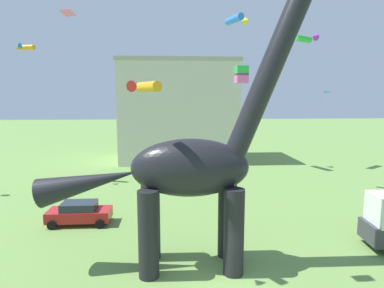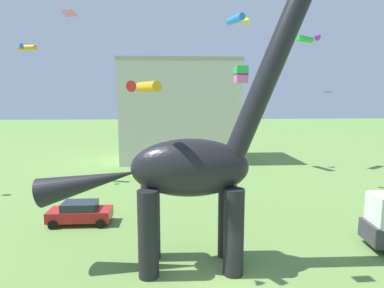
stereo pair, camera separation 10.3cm
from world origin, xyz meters
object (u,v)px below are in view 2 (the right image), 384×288
object	(u,v)px
parked_sedan_left	(80,212)
kite_high_right	(69,13)
kite_mid_center	(144,87)
kite_far_right	(306,38)
kite_high_left	(26,47)
kite_far_left	(328,92)
person_near_flyer	(38,191)
dinosaur_sculpture	(189,168)
kite_apex	(241,74)
person_far_spectator	(145,199)
kite_mid_left	(238,19)

from	to	relation	value
parked_sedan_left	kite_high_right	size ratio (longest dim) A/B	2.17
parked_sedan_left	kite_mid_center	world-z (taller)	kite_mid_center
parked_sedan_left	kite_far_right	xyz separation A→B (m)	(22.01, 16.50, 14.66)
kite_mid_center	kite_high_left	bearing A→B (deg)	124.39
kite_far_left	kite_high_right	bearing A→B (deg)	162.54
parked_sedan_left	person_near_flyer	distance (m)	6.69
kite_mid_center	kite_far_right	bearing A→B (deg)	54.75
dinosaur_sculpture	parked_sedan_left	distance (m)	10.38
kite_far_left	kite_mid_center	size ratio (longest dim) A/B	0.48
kite_high_left	kite_apex	bearing A→B (deg)	-48.36
person_far_spectator	kite_high_left	world-z (taller)	kite_high_left
person_near_flyer	dinosaur_sculpture	bearing A→B (deg)	77.96
kite_far_left	kite_apex	bearing A→B (deg)	-126.33
kite_apex	kite_far_right	bearing A→B (deg)	62.44
kite_far_right	kite_high_right	bearing A→B (deg)	-178.15
kite_high_left	kite_far_left	distance (m)	28.98
person_near_flyer	kite_mid_center	size ratio (longest dim) A/B	1.03
parked_sedan_left	kite_high_left	distance (m)	18.71
person_far_spectator	kite_far_right	size ratio (longest dim) A/B	0.34
kite_mid_center	kite_high_right	xyz separation A→B (m)	(-9.82, 22.98, 8.57)
person_near_flyer	kite_high_right	bearing A→B (deg)	-149.84
parked_sedan_left	kite_high_left	xyz separation A→B (m)	(-7.71, 11.46, 12.62)
kite_high_left	kite_mid_center	bearing A→B (deg)	-55.61
kite_high_right	person_near_flyer	bearing A→B (deg)	-90.22
kite_far_right	kite_apex	bearing A→B (deg)	-117.56
dinosaur_sculpture	kite_apex	bearing A→B (deg)	-39.86
person_far_spectator	kite_high_right	world-z (taller)	kite_high_right
dinosaur_sculpture	kite_far_left	xyz separation A→B (m)	(13.52, 13.76, 3.96)
parked_sedan_left	person_far_spectator	world-z (taller)	parked_sedan_left
person_far_spectator	person_near_flyer	distance (m)	9.00
parked_sedan_left	kite_mid_left	world-z (taller)	kite_mid_left
dinosaur_sculpture	kite_far_left	world-z (taller)	dinosaur_sculpture
dinosaur_sculpture	kite_far_left	size ratio (longest dim) A/B	17.68
dinosaur_sculpture	person_far_spectator	size ratio (longest dim) A/B	14.47
kite_mid_center	kite_high_right	distance (m)	26.42
kite_high_left	kite_high_right	world-z (taller)	kite_high_right
person_far_spectator	kite_mid_left	bearing A→B (deg)	130.61
parked_sedan_left	person_near_flyer	xyz separation A→B (m)	(-4.70, 4.75, 0.26)
kite_far_right	person_near_flyer	bearing A→B (deg)	-156.27
dinosaur_sculpture	kite_high_right	size ratio (longest dim) A/B	7.37
person_near_flyer	kite_mid_center	bearing A→B (deg)	69.55
person_far_spectator	kite_mid_center	distance (m)	13.65
person_near_flyer	kite_apex	xyz separation A→B (m)	(14.06, -12.50, 8.54)
dinosaur_sculpture	parked_sedan_left	bearing A→B (deg)	136.86
dinosaur_sculpture	person_near_flyer	bearing A→B (deg)	134.79
person_far_spectator	dinosaur_sculpture	bearing A→B (deg)	4.67
kite_high_left	kite_apex	world-z (taller)	kite_high_left
person_near_flyer	person_far_spectator	bearing A→B (deg)	111.04
dinosaur_sculpture	person_far_spectator	bearing A→B (deg)	104.98
kite_far_left	kite_mid_left	world-z (taller)	kite_mid_left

